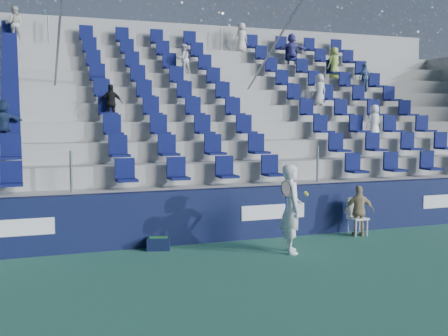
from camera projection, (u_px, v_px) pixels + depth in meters
The scene contains 7 objects.
ground at pixel (269, 278), 9.82m from camera, with size 70.00×70.00×0.00m, color #29614C.
sponsor_wall at pixel (211, 215), 12.71m from camera, with size 24.00×0.32×1.20m.
grandstand at pixel (157, 140), 17.34m from camera, with size 24.00×8.17×6.63m.
tennis_player at pixel (291, 208), 11.61m from camera, with size 0.71×0.77×1.85m.
line_judge_chair at pixel (356, 214), 13.46m from camera, with size 0.41×0.42×0.90m.
line_judge at pixel (359, 211), 13.32m from camera, with size 0.71×0.29×1.21m, color tan.
ball_bin at pixel (159, 243), 11.93m from camera, with size 0.55×0.44×0.27m.
Camera 1 is at (-4.06, -8.75, 2.76)m, focal length 45.00 mm.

